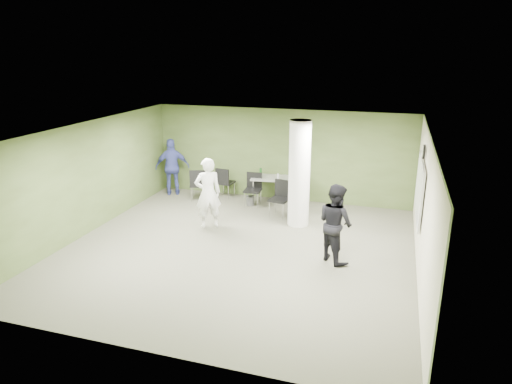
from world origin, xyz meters
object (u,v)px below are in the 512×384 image
(folding_table, at_px, (279,179))
(chair_back_left, at_px, (198,182))
(woman_white, at_px, (208,193))
(man_black, at_px, (335,223))
(man_blue, at_px, (172,167))

(folding_table, xyz_separation_m, chair_back_left, (-2.44, -0.51, -0.16))
(woman_white, relative_size, man_black, 1.06)
(folding_table, distance_m, woman_white, 2.76)
(chair_back_left, height_order, man_black, man_black)
(chair_back_left, xyz_separation_m, man_blue, (-1.04, 0.36, 0.32))
(man_black, xyz_separation_m, man_blue, (-5.62, 3.29, 0.03))
(folding_table, bearing_deg, man_blue, 175.43)
(man_blue, bearing_deg, man_black, 124.20)
(folding_table, distance_m, man_black, 4.05)
(folding_table, relative_size, woman_white, 0.95)
(woman_white, relative_size, man_blue, 1.03)
(folding_table, relative_size, chair_back_left, 1.76)
(man_blue, bearing_deg, woman_white, 108.33)
(folding_table, bearing_deg, man_black, -65.15)
(folding_table, bearing_deg, woman_white, -124.80)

